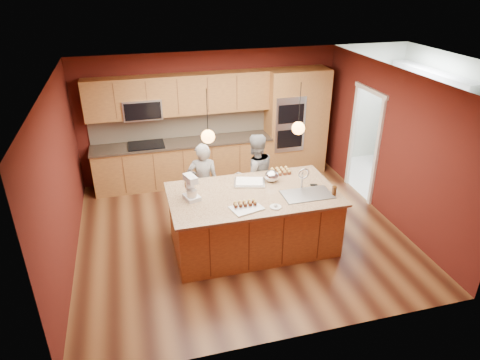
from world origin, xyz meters
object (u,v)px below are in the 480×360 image
object	(u,v)px
island	(254,219)
stand_mixer	(191,189)
person_left	(203,183)
mixing_bowl	(272,176)
person_right	(255,175)

from	to	relation	value
island	stand_mixer	distance (m)	1.19
person_left	mixing_bowl	world-z (taller)	person_left
stand_mixer	mixing_bowl	bearing A→B (deg)	-6.85
island	mixing_bowl	xyz separation A→B (m)	(0.40, 0.33, 0.58)
island	mixing_bowl	size ratio (longest dim) A/B	10.99
person_right	island	bearing A→B (deg)	64.25
person_right	stand_mixer	world-z (taller)	person_right
island	person_right	xyz separation A→B (m)	(0.31, 1.00, 0.29)
island	mixing_bowl	bearing A→B (deg)	39.31
island	person_left	xyz separation A→B (m)	(-0.65, 1.00, 0.25)
person_right	stand_mixer	size ratio (longest dim) A/B	4.04
mixing_bowl	person_right	bearing A→B (deg)	97.45
person_right	person_left	bearing A→B (deg)	-8.43
island	person_right	world-z (taller)	person_right
stand_mixer	mixing_bowl	distance (m)	1.41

